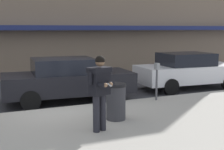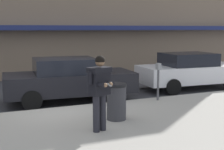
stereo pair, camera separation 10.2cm
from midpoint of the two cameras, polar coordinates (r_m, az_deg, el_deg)
name	(u,v)px [view 2 (the right image)]	position (r m, az deg, el deg)	size (l,w,h in m)	color
ground_plane	(58,110)	(10.11, -9.58, -6.30)	(80.00, 80.00, 0.00)	#3D3D42
sidewalk	(125,130)	(7.82, 2.76, -10.05)	(32.00, 5.30, 0.14)	#A8A399
curb_paint_line	(87,106)	(10.42, -4.28, -5.73)	(28.00, 0.12, 0.01)	silver
parked_sedan_mid	(69,79)	(11.07, -7.63, -0.78)	(4.62, 2.18, 1.54)	black
parked_sedan_far	(190,71)	(13.70, 14.36, 0.80)	(4.60, 2.13, 1.54)	silver
man_texting_on_phone	(100,85)	(7.27, -1.87, -1.87)	(0.62, 0.65, 1.81)	#23232B
parking_meter	(158,76)	(10.64, 8.73, -0.20)	(0.12, 0.18, 1.27)	#4C4C51
trash_bin	(116,101)	(8.35, 1.17, -4.84)	(0.55, 0.55, 0.98)	#38383D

